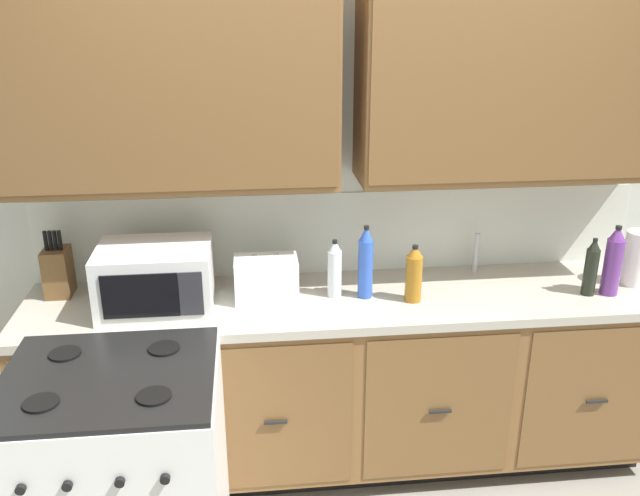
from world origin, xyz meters
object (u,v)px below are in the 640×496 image
object	(u,v)px
toaster	(266,279)
bottle_blue	(366,263)
bottle_clear	(335,269)
bottle_amber	(414,274)
bottle_violet	(613,261)
paper_towel_roll	(636,258)
stove_range	(121,483)
microwave	(156,278)
bottle_dark	(591,267)
knife_block	(58,271)

from	to	relation	value
toaster	bottle_blue	bearing A→B (deg)	-3.87
bottle_clear	bottle_amber	distance (m)	0.35
bottle_violet	paper_towel_roll	bearing A→B (deg)	29.01
stove_range	paper_towel_roll	size ratio (longest dim) A/B	3.65
microwave	bottle_amber	xyz separation A→B (m)	(1.12, -0.05, -0.01)
bottle_dark	knife_block	bearing A→B (deg)	173.86
paper_towel_roll	stove_range	bearing A→B (deg)	-164.88
bottle_violet	bottle_clear	xyz separation A→B (m)	(-1.25, 0.11, -0.03)
stove_range	bottle_violet	bearing A→B (deg)	13.94
bottle_violet	bottle_amber	world-z (taller)	bottle_violet
bottle_dark	bottle_clear	xyz separation A→B (m)	(-1.15, 0.11, -0.00)
stove_range	bottle_blue	xyz separation A→B (m)	(1.02, 0.62, 0.60)
stove_range	paper_towel_roll	bearing A→B (deg)	15.12
microwave	paper_towel_roll	world-z (taller)	microwave
knife_block	bottle_clear	xyz separation A→B (m)	(1.24, -0.15, 0.02)
bottle_violet	bottle_clear	size ratio (longest dim) A/B	1.21
bottle_blue	bottle_clear	size ratio (longest dim) A/B	1.25
paper_towel_roll	bottle_amber	size ratio (longest dim) A/B	0.99
bottle_violet	stove_range	bearing A→B (deg)	-166.06
paper_towel_roll	bottle_clear	world-z (taller)	bottle_clear
bottle_violet	bottle_dark	distance (m)	0.10
stove_range	paper_towel_roll	xyz separation A→B (m)	(2.30, 0.62, 0.56)
knife_block	bottle_blue	world-z (taller)	bottle_blue
bottle_amber	paper_towel_roll	bearing A→B (deg)	3.61
toaster	bottle_dark	xyz separation A→B (m)	(1.45, -0.11, 0.04)
bottle_clear	knife_block	bearing A→B (deg)	173.17
bottle_blue	paper_towel_roll	bearing A→B (deg)	0.13
bottle_violet	toaster	bearing A→B (deg)	175.64
toaster	knife_block	size ratio (longest dim) A/B	0.90
stove_range	bottle_dark	size ratio (longest dim) A/B	3.52
microwave	bottle_dark	bearing A→B (deg)	-2.13
microwave	bottle_amber	size ratio (longest dim) A/B	1.82
knife_block	toaster	bearing A→B (deg)	-8.66
knife_block	bottle_clear	bearing A→B (deg)	-6.83
stove_range	toaster	distance (m)	1.02
bottle_blue	bottle_clear	world-z (taller)	bottle_blue
bottle_clear	bottle_amber	size ratio (longest dim) A/B	1.02
microwave	toaster	distance (m)	0.48
knife_block	bottle_blue	distance (m)	1.38
knife_block	paper_towel_roll	xyz separation A→B (m)	(2.65, -0.17, 0.01)
stove_range	microwave	bearing A→B (deg)	80.11
paper_towel_roll	bottle_dark	world-z (taller)	bottle_dark
bottle_amber	stove_range	bearing A→B (deg)	-155.72
bottle_clear	microwave	bearing A→B (deg)	-177.30
toaster	bottle_blue	distance (m)	0.45
bottle_blue	bottle_amber	size ratio (longest dim) A/B	1.28
paper_towel_roll	knife_block	bearing A→B (deg)	176.36
stove_range	bottle_violet	xyz separation A→B (m)	(2.13, 0.53, 0.59)
toaster	knife_block	world-z (taller)	knife_block
microwave	bottle_blue	size ratio (longest dim) A/B	1.42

